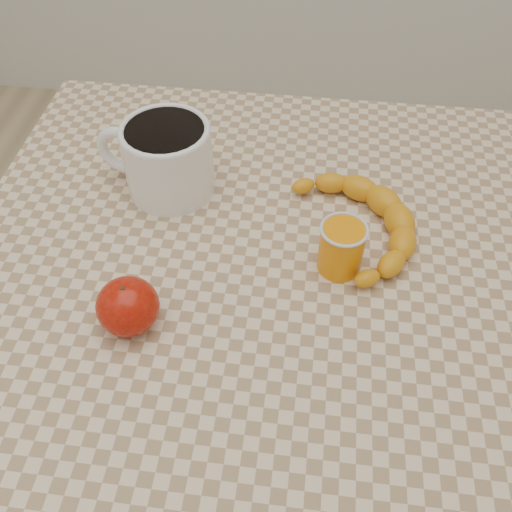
# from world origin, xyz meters

# --- Properties ---
(ground) EXTENTS (3.00, 3.00, 0.00)m
(ground) POSITION_xyz_m (0.00, 0.00, 0.00)
(ground) COLOR tan
(ground) RESTS_ON ground
(table) EXTENTS (0.80, 0.80, 0.75)m
(table) POSITION_xyz_m (0.00, 0.00, 0.66)
(table) COLOR beige
(table) RESTS_ON ground
(coffee_mug) EXTENTS (0.18, 0.15, 0.11)m
(coffee_mug) POSITION_xyz_m (-0.14, 0.14, 0.81)
(coffee_mug) COLOR white
(coffee_mug) RESTS_ON table
(orange_juice_glass) EXTENTS (0.06, 0.06, 0.07)m
(orange_juice_glass) POSITION_xyz_m (0.11, 0.01, 0.79)
(orange_juice_glass) COLOR orange
(orange_juice_glass) RESTS_ON table
(apple) EXTENTS (0.07, 0.07, 0.07)m
(apple) POSITION_xyz_m (-0.14, -0.11, 0.78)
(apple) COLOR #8A0B04
(apple) RESTS_ON table
(banana) EXTENTS (0.33, 0.35, 0.04)m
(banana) POSITION_xyz_m (0.13, 0.08, 0.77)
(banana) COLOR orange
(banana) RESTS_ON table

